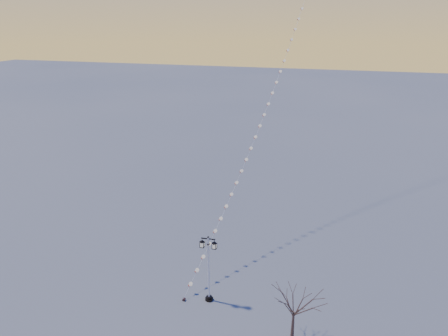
% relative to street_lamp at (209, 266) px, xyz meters
% --- Properties ---
extents(ground, '(300.00, 300.00, 0.00)m').
position_rel_street_lamp_xyz_m(ground, '(-0.29, -1.10, -2.88)').
color(ground, slate).
rests_on(ground, ground).
extents(street_lamp, '(1.32, 0.58, 5.20)m').
position_rel_street_lamp_xyz_m(street_lamp, '(0.00, 0.00, 0.00)').
color(street_lamp, black).
rests_on(street_lamp, ground).
extents(bare_tree, '(2.22, 2.22, 3.68)m').
position_rel_street_lamp_xyz_m(bare_tree, '(6.23, -2.10, -0.32)').
color(bare_tree, '#412C24').
rests_on(bare_tree, ground).
extents(kite_train, '(7.58, 36.21, 34.11)m').
position_rel_street_lamp_xyz_m(kite_train, '(1.78, 17.21, 14.08)').
color(kite_train, black).
rests_on(kite_train, ground).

